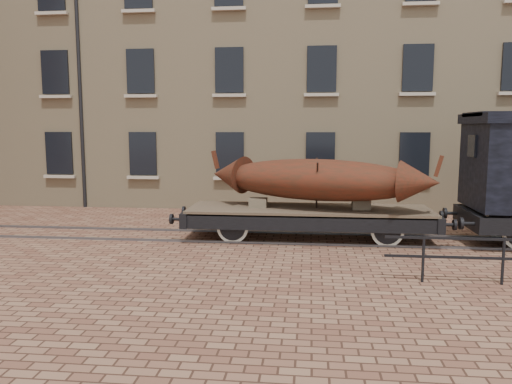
# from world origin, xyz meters

# --- Properties ---
(ground) EXTENTS (90.00, 90.00, 0.00)m
(ground) POSITION_xyz_m (0.00, 0.00, 0.00)
(ground) COLOR brown
(warehouse_cream) EXTENTS (40.00, 10.19, 14.00)m
(warehouse_cream) POSITION_xyz_m (3.00, 9.99, 7.00)
(warehouse_cream) COLOR tan
(warehouse_cream) RESTS_ON ground
(rail_track) EXTENTS (30.00, 1.52, 0.06)m
(rail_track) POSITION_xyz_m (0.00, 0.00, 0.03)
(rail_track) COLOR #59595E
(rail_track) RESTS_ON ground
(flatcar_wagon) EXTENTS (7.83, 2.12, 1.18)m
(flatcar_wagon) POSITION_xyz_m (0.60, 0.00, 0.74)
(flatcar_wagon) COLOR brown
(flatcar_wagon) RESTS_ON ground
(iron_boat) EXTENTS (6.67, 3.47, 1.61)m
(iron_boat) POSITION_xyz_m (0.81, 0.00, 1.75)
(iron_boat) COLOR #581D10
(iron_boat) RESTS_ON flatcar_wagon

